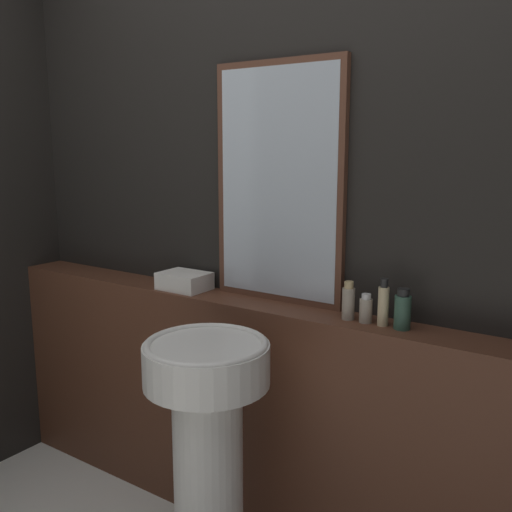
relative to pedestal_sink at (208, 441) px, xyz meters
name	(u,v)px	position (x,y,z in m)	size (l,w,h in m)	color
wall_back	(267,227)	(-0.10, 0.52, 0.67)	(8.00, 0.06, 2.50)	black
vanity_counter	(249,415)	(-0.10, 0.39, -0.09)	(2.61, 0.19, 0.97)	#512D1E
pedestal_sink	(208,441)	(0.00, 0.00, 0.00)	(0.43, 0.43, 0.94)	silver
mirror	(278,184)	(-0.02, 0.47, 0.85)	(0.56, 0.03, 0.92)	#563323
towel_stack	(184,281)	(-0.44, 0.39, 0.43)	(0.21, 0.15, 0.07)	silver
shampoo_bottle	(348,302)	(0.33, 0.39, 0.45)	(0.04, 0.04, 0.14)	gray
conditioner_bottle	(366,309)	(0.39, 0.39, 0.44)	(0.04, 0.04, 0.10)	gray
lotion_bottle	(383,304)	(0.46, 0.39, 0.47)	(0.04, 0.04, 0.16)	#C6B284
body_wash_bottle	(403,310)	(0.52, 0.39, 0.45)	(0.06, 0.06, 0.14)	#2D4C3D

